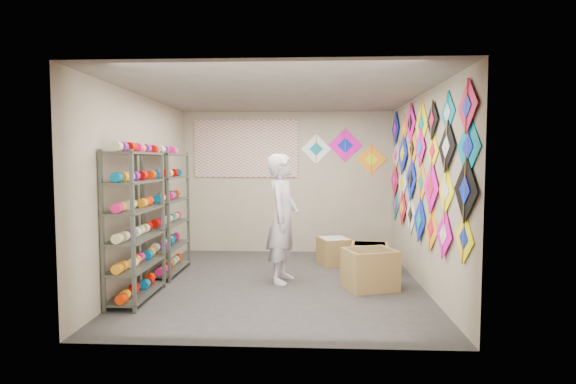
{
  "coord_description": "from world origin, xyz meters",
  "views": [
    {
      "loc": [
        0.41,
        -6.38,
        1.77
      ],
      "look_at": [
        0.1,
        0.3,
        1.3
      ],
      "focal_mm": 28.0,
      "sensor_mm": 36.0,
      "label": 1
    }
  ],
  "objects_px": {
    "shelf_rack_front": "(135,225)",
    "carton_b": "(370,258)",
    "shelf_rack_back": "(168,213)",
    "carton_a": "(370,269)",
    "shopkeeper": "(283,218)",
    "carton_c": "(334,251)"
  },
  "relations": [
    {
      "from": "shopkeeper",
      "to": "carton_c",
      "type": "relative_size",
      "value": 3.56
    },
    {
      "from": "shelf_rack_back",
      "to": "carton_c",
      "type": "distance_m",
      "value": 2.82
    },
    {
      "from": "shelf_rack_front",
      "to": "shelf_rack_back",
      "type": "relative_size",
      "value": 1.0
    },
    {
      "from": "shopkeeper",
      "to": "carton_c",
      "type": "height_order",
      "value": "shopkeeper"
    },
    {
      "from": "shopkeeper",
      "to": "carton_b",
      "type": "height_order",
      "value": "shopkeeper"
    },
    {
      "from": "shelf_rack_back",
      "to": "carton_b",
      "type": "distance_m",
      "value": 3.25
    },
    {
      "from": "carton_a",
      "to": "shopkeeper",
      "type": "bearing_deg",
      "value": 147.49
    },
    {
      "from": "shopkeeper",
      "to": "carton_b",
      "type": "relative_size",
      "value": 3.3
    },
    {
      "from": "shelf_rack_front",
      "to": "carton_c",
      "type": "distance_m",
      "value": 3.4
    },
    {
      "from": "shopkeeper",
      "to": "carton_a",
      "type": "bearing_deg",
      "value": -91.97
    },
    {
      "from": "shelf_rack_front",
      "to": "carton_b",
      "type": "xyz_separation_m",
      "value": [
        3.16,
        1.53,
        -0.72
      ]
    },
    {
      "from": "shelf_rack_front",
      "to": "shopkeeper",
      "type": "bearing_deg",
      "value": 26.84
    },
    {
      "from": "shelf_rack_front",
      "to": "carton_c",
      "type": "relative_size",
      "value": 3.63
    },
    {
      "from": "shelf_rack_front",
      "to": "shopkeeper",
      "type": "xyz_separation_m",
      "value": [
        1.81,
        0.92,
        -0.02
      ]
    },
    {
      "from": "carton_a",
      "to": "carton_b",
      "type": "height_order",
      "value": "carton_a"
    },
    {
      "from": "carton_c",
      "to": "carton_a",
      "type": "bearing_deg",
      "value": -91.42
    },
    {
      "from": "shelf_rack_front",
      "to": "carton_a",
      "type": "height_order",
      "value": "shelf_rack_front"
    },
    {
      "from": "shelf_rack_front",
      "to": "carton_b",
      "type": "relative_size",
      "value": 3.37
    },
    {
      "from": "carton_b",
      "to": "shelf_rack_back",
      "type": "bearing_deg",
      "value": -167.76
    },
    {
      "from": "carton_a",
      "to": "carton_c",
      "type": "relative_size",
      "value": 1.25
    },
    {
      "from": "shelf_rack_back",
      "to": "carton_a",
      "type": "height_order",
      "value": "shelf_rack_back"
    },
    {
      "from": "shelf_rack_front",
      "to": "shelf_rack_back",
      "type": "distance_m",
      "value": 1.3
    }
  ]
}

